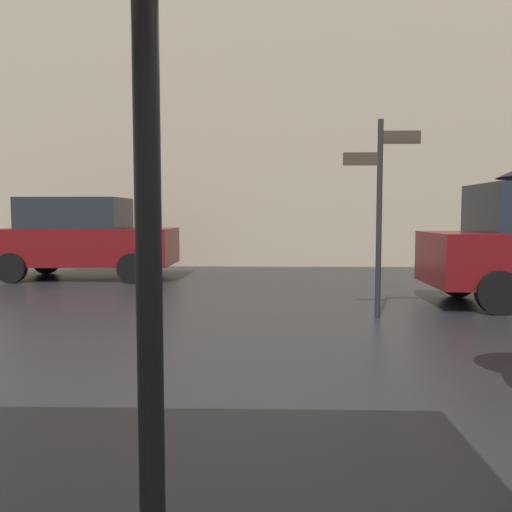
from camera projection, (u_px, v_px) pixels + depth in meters
The scene contains 2 objects.
parked_car_left at pixel (83, 237), 12.44m from camera, with size 4.09×2.00×1.88m.
street_signpost at pixel (380, 198), 7.57m from camera, with size 1.08×0.08×2.82m.
Camera 1 is at (0.30, -2.35, 1.48)m, focal length 37.48 mm.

